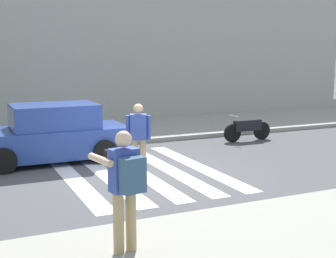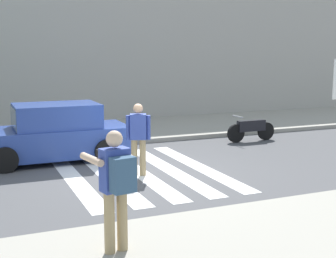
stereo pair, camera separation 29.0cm
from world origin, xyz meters
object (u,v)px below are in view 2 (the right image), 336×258
at_px(parked_car_blue, 53,134).
at_px(motorcycle, 251,129).
at_px(pedestrian_crossing, 138,135).
at_px(photographer_with_backpack, 116,181).

xyz_separation_m(parked_car_blue, motorcycle, (6.47, 0.30, -0.31)).
distance_m(pedestrian_crossing, parked_car_blue, 2.87).
xyz_separation_m(photographer_with_backpack, motorcycle, (6.70, 6.95, -0.75)).
relative_size(pedestrian_crossing, motorcycle, 0.98).
bearing_deg(parked_car_blue, motorcycle, 2.65).
bearing_deg(parked_car_blue, pedestrian_crossing, -55.99).
bearing_deg(photographer_with_backpack, motorcycle, 46.03).
distance_m(pedestrian_crossing, motorcycle, 5.59).
height_order(pedestrian_crossing, motorcycle, pedestrian_crossing).
bearing_deg(photographer_with_backpack, pedestrian_crossing, 66.87).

